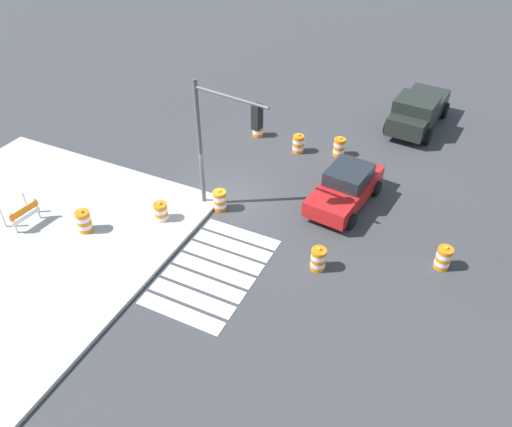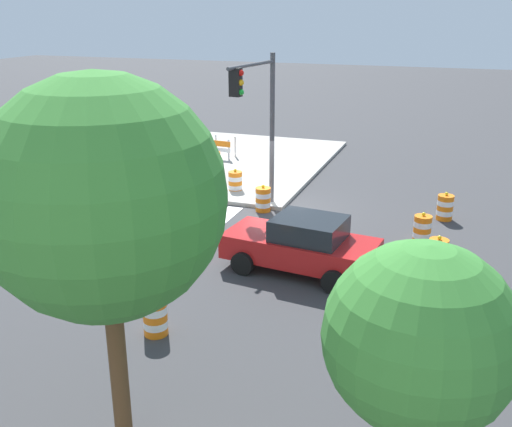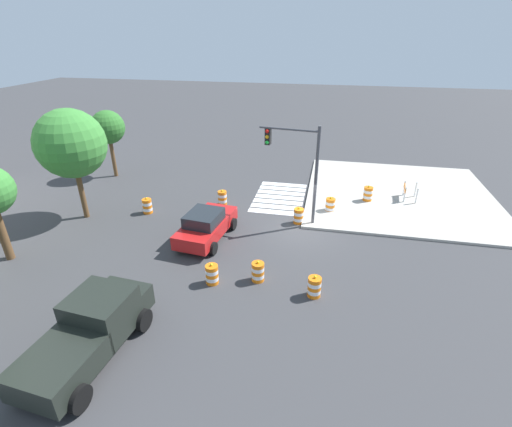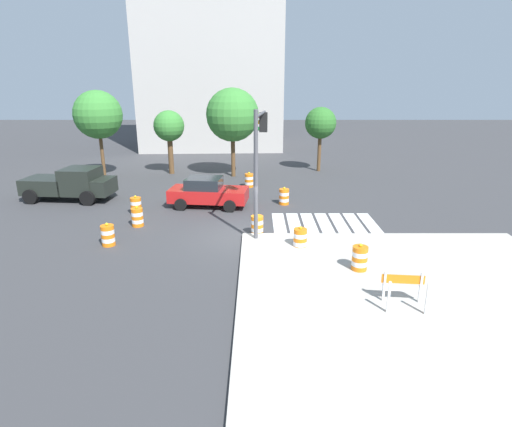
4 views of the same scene
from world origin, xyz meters
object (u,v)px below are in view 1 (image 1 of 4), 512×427
Objects in this scene: traffic_light_pole at (222,130)px; traffic_barrel_lane_center at (258,128)px; pickup_truck at (417,111)px; traffic_barrel_opposite_curb at (161,213)px; traffic_barrel_far_curb at (443,258)px; traffic_barrel_on_sidewalk at (84,221)px; construction_barricade at (23,213)px; traffic_barrel_median_near at (220,200)px; traffic_barrel_crosswalk_end at (339,147)px; traffic_barrel_near_corner at (318,259)px; traffic_barrel_median_far at (298,144)px; sports_car at (346,187)px.

traffic_barrel_lane_center is at bearing -165.98° from traffic_light_pole.
pickup_truck reaches higher than traffic_barrel_opposite_curb.
traffic_barrel_on_sidewalk reaches higher than traffic_barrel_far_curb.
traffic_barrel_opposite_curb is at bearing 129.89° from traffic_barrel_on_sidewalk.
traffic_barrel_far_curb is 16.35m from construction_barricade.
traffic_barrel_on_sidewalk is at bearing -47.41° from traffic_barrel_median_near.
traffic_barrel_far_curb is (5.87, 5.94, 0.00)m from traffic_barrel_crosswalk_end.
construction_barricade reaches higher than traffic_barrel_far_curb.
construction_barricade is (2.68, -4.76, 0.27)m from traffic_barrel_opposite_curb.
traffic_barrel_near_corner is 0.19× the size of traffic_light_pole.
construction_barricade is at bearing -36.88° from traffic_barrel_median_far.
traffic_barrel_opposite_curb is at bearing -54.31° from sports_car.
traffic_light_pole is (2.83, -4.28, 3.10)m from sports_car.
traffic_barrel_median_near is at bearing -11.74° from traffic_barrel_median_far.
traffic_barrel_on_sidewalk is at bearing -50.11° from traffic_barrel_opposite_curb.
traffic_barrel_on_sidewalk is at bearing -15.21° from traffic_barrel_lane_center.
traffic_barrel_crosswalk_end is 14.52m from construction_barricade.
traffic_barrel_far_curb is 0.78× the size of construction_barricade.
pickup_truck is at bearing 151.43° from traffic_barrel_median_near.
traffic_barrel_far_curb is (-0.51, 9.07, 0.00)m from traffic_barrel_median_near.
sports_car is 6.92m from traffic_barrel_lane_center.
sports_car is 4.40× the size of traffic_barrel_median_far.
traffic_light_pole is (-1.47, -4.66, 3.46)m from traffic_barrel_near_corner.
traffic_barrel_median_near is 7.89m from construction_barricade.
sports_car is 13.23m from construction_barricade.
traffic_barrel_median_far is at bearing 158.81° from traffic_barrel_opposite_curb.
traffic_barrel_median_far and traffic_barrel_lane_center have the same top height.
construction_barricade is (4.99, -15.57, 0.27)m from traffic_barrel_far_curb.
traffic_barrel_crosswalk_end is 2.01m from traffic_barrel_median_far.
traffic_barrel_on_sidewalk is at bearing -72.12° from traffic_barrel_far_curb.
traffic_barrel_crosswalk_end is (-7.94, -1.84, 0.00)m from traffic_barrel_near_corner.
traffic_barrel_opposite_curb is at bearing -3.07° from traffic_barrel_lane_center.
construction_barricade is (2.92, -11.47, 0.27)m from traffic_barrel_near_corner.
traffic_barrel_lane_center is at bearing -58.17° from pickup_truck.
traffic_barrel_median_near is at bearing 132.59° from traffic_barrel_on_sidewalk.
sports_car is 4.40× the size of traffic_barrel_on_sidewalk.
traffic_barrel_opposite_curb is 5.47m from construction_barricade.
traffic_barrel_far_curb is at bearing 107.88° from traffic_barrel_on_sidewalk.
traffic_barrel_median_far is (0.59, -1.92, 0.00)m from traffic_barrel_crosswalk_end.
traffic_barrel_median_near is 9.08m from traffic_barrel_far_curb.
traffic_light_pole is at bearing 129.89° from traffic_barrel_on_sidewalk.
traffic_barrel_median_far and traffic_barrel_opposite_curb have the same top height.
traffic_light_pole reaches higher than traffic_barrel_on_sidewalk.
traffic_barrel_median_far is 6.87m from traffic_light_pole.
traffic_light_pole is (-1.71, 2.05, 3.46)m from traffic_barrel_opposite_curb.
traffic_barrel_far_curb is at bearing 107.76° from construction_barricade.
traffic_barrel_median_far is (-3.04, -3.38, -0.36)m from sports_car.
traffic_barrel_far_curb is at bearing 60.51° from traffic_barrel_lane_center.
traffic_barrel_on_sidewalk reaches higher than traffic_barrel_median_far.
pickup_truck is 6.92m from traffic_barrel_median_far.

